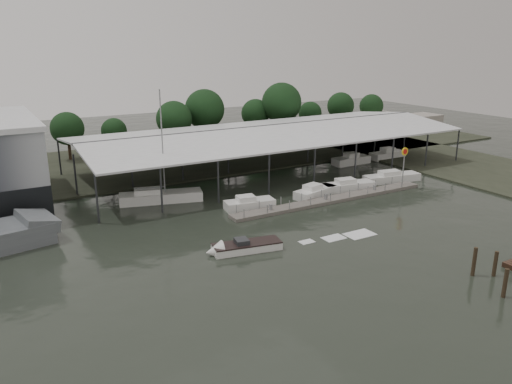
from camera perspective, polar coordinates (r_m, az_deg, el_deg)
ground at (r=46.92m, az=1.88°, el=-7.08°), size 200.00×200.00×0.00m
land_strip_far at (r=83.74m, az=-13.54°, el=3.26°), size 140.00×30.00×0.30m
land_strip_east at (r=84.31m, az=24.85°, el=2.25°), size 20.00×60.00×0.30m
covered_boat_shed at (r=76.76m, az=1.62°, el=7.12°), size 58.24×24.00×6.96m
floating_dock at (r=62.70m, az=8.69°, el=-0.85°), size 28.00×2.00×1.40m
shell_fuel_sign at (r=69.70m, az=16.58°, el=3.59°), size 1.10×0.18×5.55m
distant_commercial_buildings at (r=116.47m, az=15.13°, el=7.72°), size 22.00×8.00×4.00m
white_sailboat at (r=62.73m, az=-10.95°, el=-0.53°), size 10.36×5.20×13.93m
speedboat_underway at (r=47.28m, az=-1.75°, el=-6.36°), size 18.12×5.16×2.00m
moored_cruiser_0 at (r=59.06m, az=-0.80°, el=-1.34°), size 6.19×3.10×1.70m
moored_cruiser_1 at (r=64.23m, az=6.77°, el=0.04°), size 6.66×3.71×1.70m
moored_cruiser_2 at (r=67.56m, az=10.44°, el=0.71°), size 7.44×3.46×1.70m
moored_cruiser_3 at (r=73.13m, az=15.21°, el=1.62°), size 8.61×3.62×1.70m
horizon_tree_line at (r=96.61m, az=-0.95°, el=9.25°), size 70.20×10.41×11.59m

